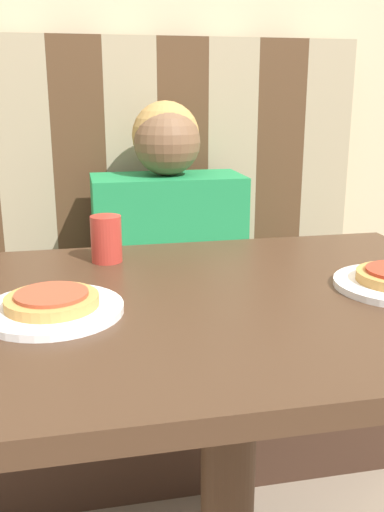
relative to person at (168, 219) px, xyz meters
The scene contains 8 objects.
wall_back 0.67m from the person, 90.00° to the left, with size 7.00×0.05×2.60m.
booth_seat 0.49m from the person, 90.00° to the right, with size 1.22×0.51×0.43m.
booth_backrest 0.23m from the person, 90.00° to the left, with size 1.22×0.09×0.76m.
dining_table 0.66m from the person, 90.00° to the right, with size 0.93×0.71×0.72m.
person is the anchor object (origin of this frame).
plate_left 0.74m from the person, 113.24° to the right, with size 0.22×0.22×0.01m.
pizza_left 0.74m from the person, 113.24° to the right, with size 0.14×0.14×0.02m.
drinking_cup 0.46m from the person, 114.89° to the right, with size 0.06×0.06×0.09m.
Camera 1 is at (-0.25, -0.86, 1.04)m, focal length 40.00 mm.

